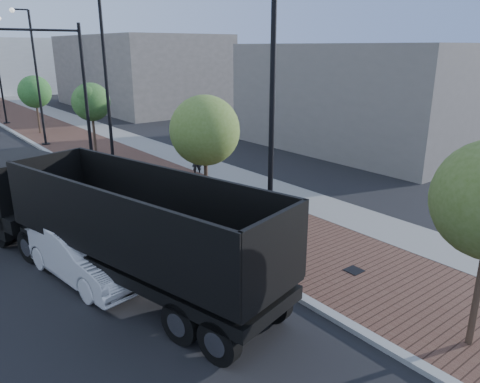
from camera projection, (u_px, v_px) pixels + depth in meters
sidewalk at (60, 129)px, 38.81m from camera, size 7.00×140.00×0.12m
concrete_strip at (91, 126)px, 40.40m from camera, size 2.40×140.00×0.13m
curb at (16, 134)px, 36.74m from camera, size 0.30×140.00×0.14m
dump_truck at (68, 217)px, 15.03m from camera, size 5.56×13.56×3.44m
white_sedan at (85, 252)px, 13.89m from camera, size 2.52×5.26×1.67m
pedestrian at (197, 161)px, 25.04m from camera, size 0.65×0.54×1.54m
streetlight_1 at (269, 135)px, 13.31m from camera, size 1.44×0.56×9.21m
streetlight_2 at (107, 89)px, 22.20m from camera, size 1.72×0.56×9.28m
streetlight_3 at (36, 84)px, 31.24m from camera, size 1.44×0.56×9.21m
traffic_mast at (68, 83)px, 23.86m from camera, size 5.09×0.20×8.00m
tree_1 at (205, 131)px, 17.96m from camera, size 2.79×2.79×5.05m
tree_2 at (92, 102)px, 26.92m from camera, size 2.31×2.25×4.81m
tree_3 at (35, 92)px, 35.97m from camera, size 2.55×2.53×4.66m
commercial_block_ne at (138, 72)px, 52.46m from camera, size 12.00×22.00×8.00m
commercial_block_e at (361, 97)px, 31.38m from camera, size 10.00×16.00×7.00m
utility_cover_1 at (354, 270)px, 14.23m from camera, size 0.50×0.50×0.02m
utility_cover_2 at (175, 188)px, 22.45m from camera, size 0.50×0.50×0.02m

